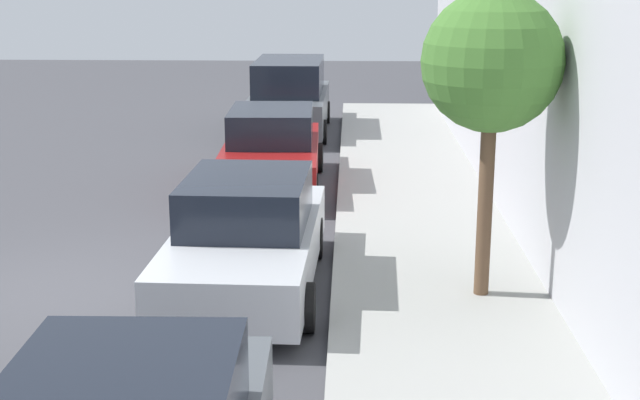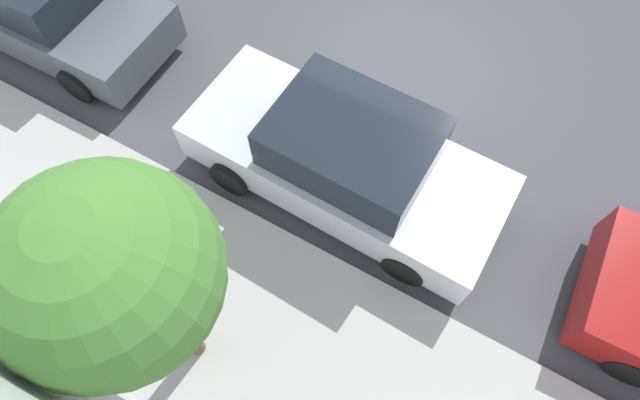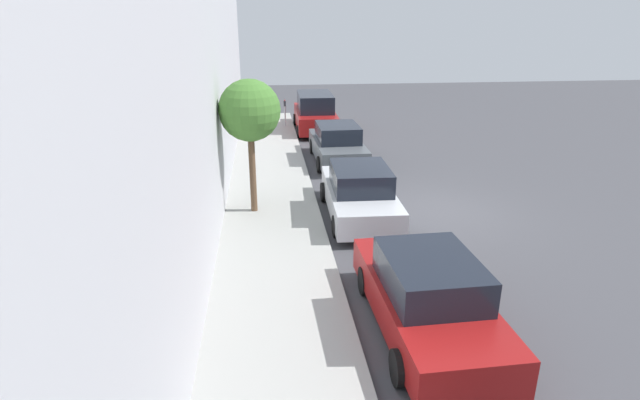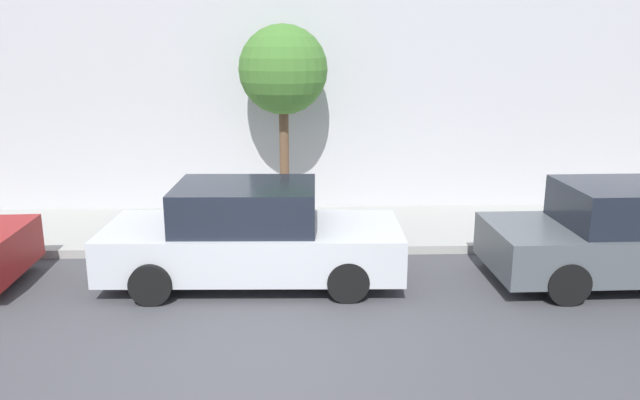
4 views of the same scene
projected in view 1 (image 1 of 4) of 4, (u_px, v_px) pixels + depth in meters
ground_plane at (71, 291)px, 11.93m from camera, size 60.00×60.00×0.00m
sidewalk at (437, 290)px, 11.75m from camera, size 2.79×32.00×0.15m
parked_sedan_third at (247, 237)px, 11.82m from camera, size 1.93×4.55×1.54m
parked_sedan_fourth at (271, 151)px, 17.36m from camera, size 1.93×4.55×1.54m
parked_minivan_fifth at (289, 97)px, 23.01m from camera, size 2.02×4.91×1.90m
street_tree at (492, 64)px, 10.68m from camera, size 1.72×1.72×3.82m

